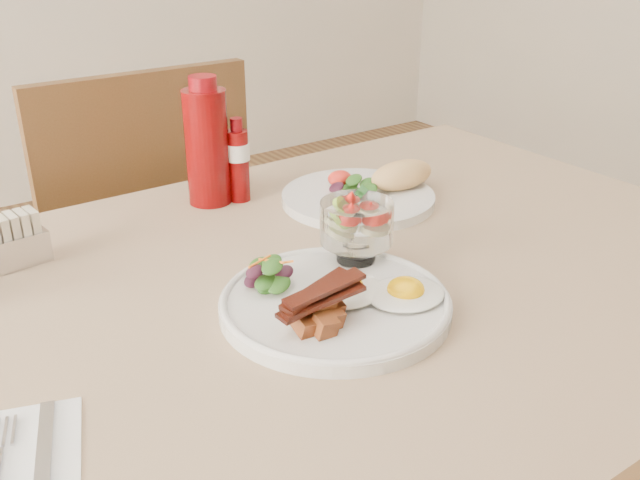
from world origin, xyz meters
TOP-DOWN VIEW (x-y plane):
  - table at (0.00, 0.00)m, footprint 1.33×0.88m
  - chair_far at (0.00, 0.66)m, footprint 0.42×0.42m
  - main_plate at (-0.02, -0.08)m, footprint 0.28×0.28m
  - fried_eggs at (0.02, -0.10)m, footprint 0.16×0.14m
  - bacon_potato_pile at (-0.07, -0.12)m, footprint 0.11×0.06m
  - side_salad at (-0.07, -0.01)m, footprint 0.07×0.07m
  - fruit_cup at (0.06, -0.01)m, footprint 0.10×0.10m
  - second_plate at (0.24, 0.18)m, footprint 0.27×0.25m
  - ketchup_bottle at (0.02, 0.33)m, footprint 0.09×0.09m
  - hot_sauce_bottle at (0.06, 0.31)m, footprint 0.05×0.05m
  - sugar_caddy at (-0.30, 0.27)m, footprint 0.08×0.05m
  - napkin_cutlery at (-0.41, -0.14)m, footprint 0.16×0.21m

SIDE VIEW (x-z plane):
  - chair_far at x=0.00m, z-range 0.06..0.99m
  - table at x=0.00m, z-range 0.29..1.04m
  - napkin_cutlery at x=-0.41m, z-range 0.75..0.76m
  - main_plate at x=-0.02m, z-range 0.75..0.77m
  - second_plate at x=0.24m, z-range 0.74..0.80m
  - fried_eggs at x=0.02m, z-range 0.76..0.79m
  - sugar_caddy at x=-0.30m, z-range 0.75..0.82m
  - side_salad at x=-0.07m, z-range 0.77..0.80m
  - bacon_potato_pile at x=-0.07m, z-range 0.77..0.82m
  - hot_sauce_bottle at x=0.06m, z-range 0.75..0.89m
  - fruit_cup at x=0.06m, z-range 0.77..0.87m
  - ketchup_bottle at x=0.02m, z-range 0.75..0.95m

